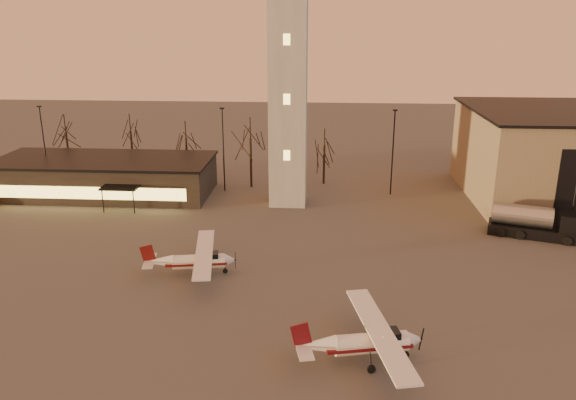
{
  "coord_description": "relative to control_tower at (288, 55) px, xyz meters",
  "views": [
    {
      "loc": [
        4.1,
        -30.71,
        20.06
      ],
      "look_at": [
        1.14,
        13.0,
        5.82
      ],
      "focal_mm": 35.0,
      "sensor_mm": 36.0,
      "label": 1
    }
  ],
  "objects": [
    {
      "name": "ground",
      "position": [
        0.0,
        -30.0,
        -16.33
      ],
      "size": [
        220.0,
        220.0,
        0.0
      ],
      "primitive_type": "plane",
      "color": "#474341",
      "rests_on": "ground"
    },
    {
      "name": "cessna_front",
      "position": [
        7.26,
        -30.66,
        -15.3
      ],
      "size": [
        8.64,
        10.87,
        2.99
      ],
      "rotation": [
        0.0,
        0.0,
        0.21
      ],
      "color": "white",
      "rests_on": "ground"
    },
    {
      "name": "cessna_rear",
      "position": [
        -5.88,
        -19.31,
        -15.37
      ],
      "size": [
        8.07,
        10.16,
        2.79
      ],
      "rotation": [
        0.0,
        0.0,
        0.17
      ],
      "color": "silver",
      "rests_on": "ground"
    },
    {
      "name": "light_poles",
      "position": [
        0.5,
        1.0,
        -10.92
      ],
      "size": [
        58.5,
        12.25,
        10.14
      ],
      "color": "black",
      "rests_on": "ground"
    },
    {
      "name": "control_tower",
      "position": [
        0.0,
        0.0,
        0.0
      ],
      "size": [
        6.8,
        6.8,
        32.6
      ],
      "color": "gray",
      "rests_on": "ground"
    },
    {
      "name": "terminal",
      "position": [
        -21.99,
        1.98,
        -14.17
      ],
      "size": [
        25.4,
        12.2,
        4.3
      ],
      "color": "black",
      "rests_on": "ground"
    },
    {
      "name": "fuel_truck",
      "position": [
        24.21,
        -8.89,
        -15.12
      ],
      "size": [
        8.54,
        4.75,
        3.05
      ],
      "rotation": [
        0.0,
        0.0,
        -0.31
      ],
      "color": "black",
      "rests_on": "ground"
    },
    {
      "name": "tree_row",
      "position": [
        -13.7,
        9.16,
        -10.39
      ],
      "size": [
        37.2,
        9.2,
        8.8
      ],
      "color": "black",
      "rests_on": "ground"
    }
  ]
}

